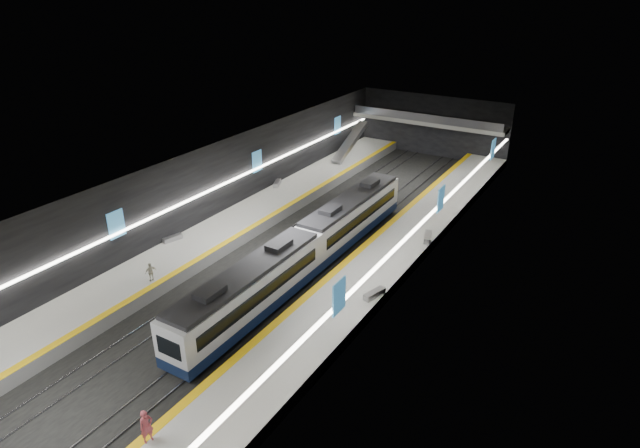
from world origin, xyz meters
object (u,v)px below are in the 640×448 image
Objects in this scene: escalator at (350,142)px; bench_left_near at (173,238)px; bench_right_far at (428,237)px; passenger_left_a at (151,272)px; bench_left_far at (277,183)px; passenger_right_a at (147,427)px; train at (307,248)px; bench_right_near at (374,294)px.

bench_left_near is (-2.00, -28.96, -1.69)m from escalator.
escalator is at bearing 117.60° from bench_right_far.
passenger_left_a reaches higher than bench_left_near.
bench_right_far is 1.34× the size of passenger_left_a.
bench_left_far is (-2.00, -13.19, -1.67)m from escalator.
passenger_right_a is at bearing -32.38° from bench_left_near.
train is 7.33m from bench_right_near.
escalator is 4.20× the size of bench_right_near.
bench_left_far is (0.00, 15.77, 0.02)m from bench_left_near.
escalator is 4.62× the size of bench_left_near.
escalator is 3.91× the size of bench_right_far.
bench_right_far is (19.00, 11.70, 0.04)m from bench_left_near.
escalator is (-10.00, 26.00, 0.70)m from train.
passenger_right_a reaches higher than bench_left_far.
escalator is at bearing 33.40° from passenger_right_a.
bench_left_near is at bearing -130.69° from passenger_left_a.
escalator is at bearing 111.04° from train.
train is 19.68× the size of passenger_left_a.
bench_left_far is 1.00× the size of passenger_right_a.
bench_right_far is at bearing 47.02° from bench_left_near.
bench_right_far reaches higher than bench_left_far.
passenger_right_a is at bearing -86.81° from bench_right_near.
train is 12.10m from passenger_left_a.
bench_left_near is 0.92× the size of passenger_right_a.
bench_right_far is at bearing 9.57° from passenger_right_a.
bench_left_far is 24.06m from bench_right_near.
train reaches higher than passenger_right_a.
passenger_left_a is at bearing -140.89° from bench_right_near.
bench_left_near is 15.77m from bench_left_far.
bench_right_near is at bearing 130.80° from passenger_left_a.
bench_right_far is (17.00, -17.26, -1.65)m from escalator.
bench_right_near is at bearing -58.68° from escalator.
passenger_right_a reaches higher than bench_right_far.
passenger_right_a is at bearing 63.72° from passenger_left_a.
escalator is at bearing 101.45° from bench_left_near.
bench_right_far reaches higher than bench_right_near.
train is 3.76× the size of escalator.
passenger_right_a is at bearing -73.95° from escalator.
bench_right_near is (19.00, -14.75, 0.00)m from bench_left_far.
bench_left_near is at bearing -166.13° from train.
bench_right_near is (7.00, -1.94, -0.96)m from train.
bench_right_far is (0.00, 10.68, 0.02)m from bench_right_near.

